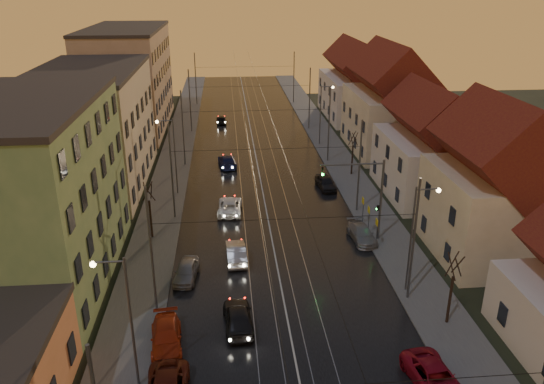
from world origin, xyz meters
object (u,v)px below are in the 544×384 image
object	(u,v)px
driving_car_1	(236,252)
driving_car_4	(221,120)
street_lamp_0	(124,311)
street_lamp_2	(172,149)
parked_left_3	(186,271)
street_lamp_1	(416,229)
parked_right_0	(435,379)
traffic_light_mast	(370,190)
driving_car_3	(227,161)
street_lamp_3	(323,109)
parked_left_2	(166,337)
parked_right_1	(362,234)
parked_right_2	(326,183)
driving_car_0	(238,317)
driving_car_2	(230,206)

from	to	relation	value
driving_car_1	driving_car_4	distance (m)	42.89
street_lamp_0	street_lamp_2	bearing A→B (deg)	90.00
street_lamp_0	parked_left_3	bearing A→B (deg)	78.59
driving_car_1	parked_left_3	size ratio (longest dim) A/B	1.10
street_lamp_1	parked_right_0	bearing A→B (deg)	-101.07
traffic_light_mast	driving_car_3	world-z (taller)	traffic_light_mast
street_lamp_3	driving_car_4	bearing A→B (deg)	137.18
driving_car_4	parked_right_0	xyz separation A→B (m)	(11.51, -58.01, 0.05)
driving_car_1	parked_left_2	world-z (taller)	driving_car_1
street_lamp_2	parked_right_0	bearing A→B (deg)	-61.11
traffic_light_mast	parked_left_2	size ratio (longest dim) A/B	1.62
street_lamp_0	parked_left_3	distance (m)	12.06
street_lamp_3	parked_right_0	xyz separation A→B (m)	(-1.88, -45.60, -4.22)
parked_right_1	parked_right_2	world-z (taller)	parked_right_2
driving_car_3	parked_left_2	size ratio (longest dim) A/B	1.08
parked_right_2	street_lamp_1	bearing A→B (deg)	-88.78
driving_car_1	parked_right_2	world-z (taller)	driving_car_1
street_lamp_1	driving_car_3	world-z (taller)	street_lamp_1
street_lamp_3	parked_right_1	bearing A→B (deg)	-93.08
street_lamp_3	driving_car_1	xyz separation A→B (m)	(-12.23, -30.47, -4.18)
street_lamp_2	parked_right_1	distance (m)	20.98
street_lamp_3	parked_left_3	xyz separation A→B (m)	(-15.97, -32.92, -4.23)
street_lamp_3	driving_car_1	distance (m)	33.10
parked_right_1	street_lamp_3	bearing A→B (deg)	82.97
driving_car_3	street_lamp_3	bearing A→B (deg)	-153.82
parked_left_2	parked_left_3	size ratio (longest dim) A/B	1.15
parked_left_3	traffic_light_mast	bearing A→B (deg)	25.48
street_lamp_2	parked_left_2	size ratio (longest dim) A/B	1.80
street_lamp_3	driving_car_0	size ratio (longest dim) A/B	1.80
street_lamp_3	driving_car_1	size ratio (longest dim) A/B	1.88
street_lamp_1	parked_right_0	size ratio (longest dim) A/B	1.67
street_lamp_1	driving_car_2	xyz separation A→B (m)	(-12.58, 14.89, -4.22)
driving_car_0	driving_car_1	xyz separation A→B (m)	(0.08, 8.69, -0.05)
traffic_light_mast	driving_car_0	bearing A→B (deg)	-135.12
driving_car_3	parked_left_3	bearing A→B (deg)	77.22
street_lamp_0	driving_car_1	xyz separation A→B (m)	(5.98, 13.53, -4.18)
traffic_light_mast	parked_left_2	bearing A→B (deg)	-141.01
street_lamp_3	parked_left_2	distance (m)	44.13
driving_car_4	parked_right_0	distance (m)	59.14
parked_left_2	driving_car_3	bearing A→B (deg)	77.30
driving_car_3	parked_left_2	world-z (taller)	driving_car_3
driving_car_4	parked_right_1	xyz separation A→B (m)	(11.89, -40.36, 0.01)
driving_car_1	parked_right_1	size ratio (longest dim) A/B	0.98
traffic_light_mast	driving_car_2	world-z (taller)	traffic_light_mast
parked_left_3	parked_right_0	xyz separation A→B (m)	(14.10, -12.67, 0.01)
driving_car_1	driving_car_4	size ratio (longest dim) A/B	1.17
street_lamp_3	driving_car_2	distance (m)	24.94
street_lamp_1	parked_right_2	bearing A→B (deg)	96.79
driving_car_3	street_lamp_2	bearing A→B (deg)	50.78
street_lamp_3	traffic_light_mast	distance (m)	28.03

